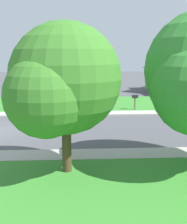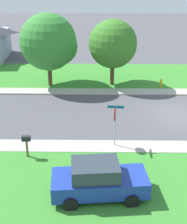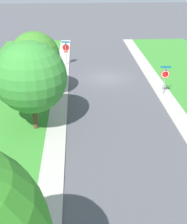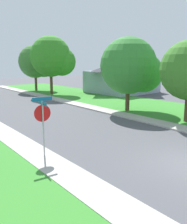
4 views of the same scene
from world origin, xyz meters
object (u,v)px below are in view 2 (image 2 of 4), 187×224
at_px(tree_corner_large, 115,45).
at_px(mailbox, 26,141).
at_px(stop_sign_far_corner, 115,117).
at_px(fire_hydrant, 161,83).
at_px(car_blue_far_down_street, 98,180).
at_px(tree_across_left, 51,43).

xyz_separation_m(tree_corner_large, mailbox, (-12.67, 5.26, -2.55)).
xyz_separation_m(stop_sign_far_corner, tree_corner_large, (11.34, -0.44, 1.67)).
distance_m(stop_sign_far_corner, fire_hydrant, 11.38).
xyz_separation_m(stop_sign_far_corner, car_blue_far_down_street, (-4.62, 0.92, -1.01)).
bearing_deg(tree_corner_large, mailbox, 157.46).
bearing_deg(fire_hydrant, tree_corner_large, 76.21).
height_order(stop_sign_far_corner, mailbox, stop_sign_far_corner).
bearing_deg(fire_hydrant, tree_across_left, 86.15).
height_order(stop_sign_far_corner, tree_across_left, tree_across_left).
distance_m(car_blue_far_down_street, mailbox, 5.10).
height_order(fire_hydrant, mailbox, mailbox).
relative_size(stop_sign_far_corner, tree_across_left, 0.44).
relative_size(tree_across_left, mailbox, 4.85).
bearing_deg(mailbox, tree_across_left, 0.88).
bearing_deg(tree_corner_large, tree_across_left, 93.78).
distance_m(stop_sign_far_corner, tree_across_left, 12.22).
xyz_separation_m(tree_across_left, mailbox, (-12.31, -0.19, -2.77)).
bearing_deg(fire_hydrant, stop_sign_far_corner, 156.39).
xyz_separation_m(car_blue_far_down_street, tree_across_left, (15.60, 4.09, 2.90)).
distance_m(tree_corner_large, mailbox, 13.95).
bearing_deg(stop_sign_far_corner, tree_corner_large, -2.21).
distance_m(tree_across_left, tree_corner_large, 5.47).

